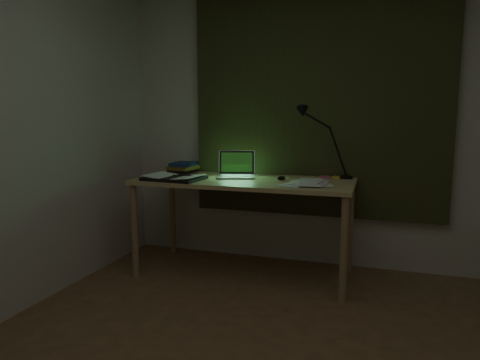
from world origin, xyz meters
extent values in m
cube|color=silver|center=(0.00, 2.00, 1.25)|extent=(3.50, 0.00, 2.50)
cube|color=#30341A|center=(0.00, 1.96, 1.45)|extent=(2.20, 0.06, 2.00)
ellipsoid|color=black|center=(-0.22, 1.58, 0.83)|extent=(0.08, 0.10, 0.03)
cube|color=yellow|center=(0.20, 1.84, 0.82)|extent=(0.08, 0.08, 0.02)
cube|color=#E45890|center=(0.10, 1.80, 0.82)|extent=(0.10, 0.10, 0.02)
camera|label=1|loc=(0.52, -1.80, 1.32)|focal=32.00mm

